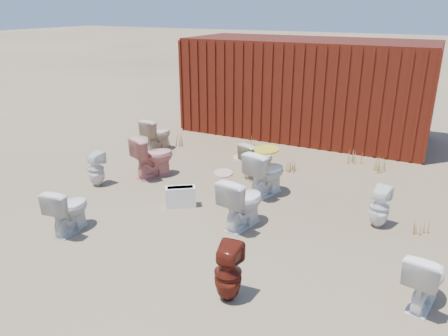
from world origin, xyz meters
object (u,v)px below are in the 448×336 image
at_px(toilet_front_c, 242,202).
at_px(toilet_front_pink, 154,156).
at_px(shipping_container, 306,88).
at_px(toilet_back_beige_right, 257,160).
at_px(toilet_back_yellowlid, 266,173).
at_px(toilet_front_e, 425,278).
at_px(toilet_back_a, 96,169).
at_px(toilet_back_beige_left, 157,135).
at_px(toilet_back_e, 379,207).
at_px(loose_tank, 181,197).
at_px(toilet_front_maroon, 228,273).
at_px(toilet_front_a, 68,209).

bearing_deg(toilet_front_c, toilet_front_pink, -13.66).
relative_size(shipping_container, toilet_back_beige_right, 8.35).
relative_size(shipping_container, toilet_back_yellowlid, 7.23).
bearing_deg(toilet_front_e, toilet_back_beige_right, -30.59).
bearing_deg(toilet_back_beige_right, toilet_back_yellowlid, 147.81).
height_order(toilet_front_e, toilet_back_a, toilet_front_e).
bearing_deg(toilet_back_beige_left, toilet_front_e, 157.86).
distance_m(toilet_front_e, toilet_back_beige_right, 4.22).
bearing_deg(toilet_back_yellowlid, toilet_back_beige_left, -4.10).
bearing_deg(toilet_back_e, loose_tank, 23.49).
bearing_deg(toilet_front_maroon, toilet_front_e, -160.44).
xyz_separation_m(shipping_container, toilet_back_beige_right, (0.14, -3.44, -0.84)).
bearing_deg(toilet_front_c, toilet_front_a, 41.08).
bearing_deg(toilet_front_pink, loose_tank, 166.18).
bearing_deg(toilet_back_beige_left, shipping_container, -124.39).
bearing_deg(toilet_back_e, toilet_front_e, 122.79).
xyz_separation_m(toilet_back_beige_left, toilet_back_beige_right, (2.71, -0.50, -0.02)).
height_order(toilet_front_e, toilet_back_beige_right, toilet_back_beige_right).
relative_size(toilet_front_pink, toilet_back_e, 1.27).
xyz_separation_m(toilet_back_beige_left, toilet_back_e, (5.16, -1.54, -0.06)).
bearing_deg(toilet_front_c, toilet_back_beige_left, -26.11).
relative_size(toilet_back_beige_left, loose_tank, 1.53).
distance_m(toilet_back_a, toilet_back_beige_left, 2.26).
xyz_separation_m(toilet_front_maroon, toilet_front_e, (1.99, 0.90, -0.00)).
xyz_separation_m(toilet_front_pink, toilet_front_c, (2.42, -1.09, -0.01)).
height_order(toilet_front_maroon, toilet_back_e, toilet_front_maroon).
height_order(shipping_container, toilet_back_beige_left, shipping_container).
bearing_deg(toilet_front_e, toilet_front_a, 16.52).
relative_size(toilet_front_e, toilet_back_yellowlid, 0.84).
height_order(toilet_back_beige_right, toilet_back_e, toilet_back_beige_right).
bearing_deg(toilet_front_e, toilet_front_maroon, 34.75).
distance_m(shipping_container, toilet_back_yellowlid, 4.26).
bearing_deg(toilet_front_a, toilet_front_e, 179.84).
xyz_separation_m(toilet_front_a, toilet_front_c, (2.23, 1.31, 0.05)).
xyz_separation_m(shipping_container, toilet_front_c, (0.73, -5.42, -0.80)).
bearing_deg(toilet_front_maroon, toilet_front_a, -12.49).
distance_m(toilet_back_a, loose_tank, 1.90).
relative_size(toilet_front_a, toilet_back_yellowlid, 0.86).
relative_size(toilet_back_a, loose_tank, 1.31).
xyz_separation_m(toilet_front_maroon, loose_tank, (-1.81, 1.85, -0.18)).
bearing_deg(toilet_front_maroon, toilet_back_beige_left, -51.65).
bearing_deg(toilet_front_a, toilet_front_pink, -91.96).
height_order(toilet_front_c, loose_tank, toilet_front_c).
relative_size(toilet_front_c, toilet_back_beige_left, 1.06).
distance_m(shipping_container, toilet_front_maroon, 7.28).
bearing_deg(loose_tank, toilet_front_c, -43.11).
relative_size(shipping_container, toilet_back_e, 9.14).
distance_m(toilet_front_c, toilet_back_beige_left, 4.13).
relative_size(shipping_container, toilet_back_beige_left, 7.83).
distance_m(toilet_back_a, toilet_back_e, 5.00).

